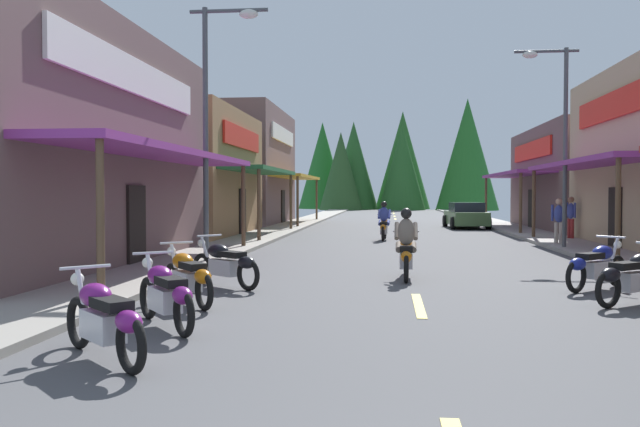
{
  "coord_description": "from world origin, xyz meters",
  "views": [
    {
      "loc": [
        -0.52,
        -2.25,
        1.89
      ],
      "look_at": [
        -2.96,
        20.9,
        1.17
      ],
      "focal_mm": 36.4,
      "sensor_mm": 36.0,
      "label": 1
    }
  ],
  "objects": [
    {
      "name": "rider_cruising_trailing",
      "position": [
        -0.68,
        24.11,
        0.66
      ],
      "size": [
        0.6,
        2.14,
        1.57
      ],
      "rotation": [
        0.0,
        0.0,
        1.52
      ],
      "color": "black",
      "rests_on": "ground"
    },
    {
      "name": "motorcycle_parked_right_4",
      "position": [
        3.55,
        10.91,
        0.49
      ],
      "size": [
        1.62,
        1.55,
        1.04
      ],
      "rotation": [
        0.0,
        0.0,
        0.76
      ],
      "color": "black",
      "rests_on": "ground"
    },
    {
      "name": "storefront_left_middle",
      "position": [
        -10.85,
        25.96,
        2.78
      ],
      "size": [
        9.58,
        9.45,
        5.56
      ],
      "color": "olive",
      "rests_on": "ground"
    },
    {
      "name": "streetlamp_right",
      "position": [
        5.01,
        19.95,
        4.3
      ],
      "size": [
        2.07,
        0.3,
        6.69
      ],
      "color": "#474C51",
      "rests_on": "ground"
    },
    {
      "name": "sidewalk_left",
      "position": [
        -5.95,
        29.43,
        0.06
      ],
      "size": [
        2.09,
        88.85,
        0.12
      ],
      "primitive_type": "cube",
      "color": "gray",
      "rests_on": "ground"
    },
    {
      "name": "pedestrian_by_shop",
      "position": [
        5.49,
        21.38,
        1.0
      ],
      "size": [
        0.47,
        0.43,
        1.72
      ],
      "rotation": [
        0.0,
        0.0,
        0.9
      ],
      "color": "#B2A599",
      "rests_on": "ground"
    },
    {
      "name": "ground",
      "position": [
        0.0,
        29.43,
        -0.05
      ],
      "size": [
        9.81,
        88.85,
        0.1
      ],
      "primitive_type": "cube",
      "color": "#4C4C4F"
    },
    {
      "name": "storefront_left_far",
      "position": [
        -10.46,
        37.1,
        3.49
      ],
      "size": [
        8.8,
        10.85,
        6.99
      ],
      "color": "brown",
      "rests_on": "ground"
    },
    {
      "name": "motorcycle_parked_left_2",
      "position": [
        -3.91,
        8.43,
        0.49
      ],
      "size": [
        1.41,
        1.74,
        1.04
      ],
      "rotation": [
        0.0,
        0.0,
        2.24
      ],
      "color": "black",
      "rests_on": "ground"
    },
    {
      "name": "sidewalk_right",
      "position": [
        5.95,
        29.43,
        0.06
      ],
      "size": [
        2.09,
        88.85,
        0.12
      ],
      "primitive_type": "cube",
      "color": "#9E9991",
      "rests_on": "ground"
    },
    {
      "name": "parked_car_curbside",
      "position": [
        3.71,
        33.67,
        0.69
      ],
      "size": [
        2.25,
        4.39,
        1.4
      ],
      "rotation": [
        0.0,
        0.0,
        1.63
      ],
      "color": "#4C723F",
      "rests_on": "ground"
    },
    {
      "name": "motorcycle_parked_left_1",
      "position": [
        -3.62,
        6.51,
        0.49
      ],
      "size": [
        1.41,
        1.74,
        1.04
      ],
      "rotation": [
        0.0,
        0.0,
        2.24
      ],
      "color": "black",
      "rests_on": "ground"
    },
    {
      "name": "storefront_right_far",
      "position": [
        10.47,
        32.76,
        2.66
      ],
      "size": [
        8.82,
        11.96,
        5.31
      ],
      "color": "brown",
      "rests_on": "ground"
    },
    {
      "name": "motorcycle_parked_left_0",
      "position": [
        -3.7,
        4.7,
        0.49
      ],
      "size": [
        1.62,
        1.55,
        1.04
      ],
      "rotation": [
        0.0,
        0.0,
        2.38
      ],
      "color": "black",
      "rests_on": "ground"
    },
    {
      "name": "storefront_left_nearest",
      "position": [
        -10.29,
        13.78,
        3.13
      ],
      "size": [
        8.46,
        12.61,
        6.25
      ],
      "color": "brown",
      "rests_on": "ground"
    },
    {
      "name": "treeline_backdrop",
      "position": [
        0.81,
        74.37,
        5.47
      ],
      "size": [
        23.49,
        12.22,
        12.57
      ],
      "color": "#216623",
      "rests_on": "ground"
    },
    {
      "name": "rider_cruising_lead",
      "position": [
        -0.12,
        12.19,
        0.66
      ],
      "size": [
        0.6,
        2.14,
        1.57
      ],
      "rotation": [
        0.0,
        0.0,
        1.55
      ],
      "color": "black",
      "rests_on": "ground"
    },
    {
      "name": "motorcycle_parked_right_3",
      "position": [
        3.65,
        9.21,
        0.49
      ],
      "size": [
        1.75,
        1.4,
        1.04
      ],
      "rotation": [
        0.0,
        0.0,
        0.66
      ],
      "color": "black",
      "rests_on": "ground"
    },
    {
      "name": "centerline_dashes",
      "position": [
        0.0,
        33.26,
        0.01
      ],
      "size": [
        0.16,
        63.73,
        0.01
      ],
      "color": "#E0C64C",
      "rests_on": "ground"
    },
    {
      "name": "pedestrian_browsing",
      "position": [
        6.67,
        24.22,
        1.03
      ],
      "size": [
        0.38,
        0.53,
        1.76
      ],
      "rotation": [
        0.0,
        0.0,
        3.53
      ],
      "color": "maroon",
      "rests_on": "ground"
    },
    {
      "name": "motorcycle_parked_left_3",
      "position": [
        -3.78,
        10.48,
        0.49
      ],
      "size": [
        1.75,
        1.4,
        1.04
      ],
      "rotation": [
        0.0,
        0.0,
        2.48
      ],
      "color": "black",
      "rests_on": "ground"
    },
    {
      "name": "streetlamp_left",
      "position": [
        -5.01,
        14.43,
        4.34
      ],
      "size": [
        2.07,
        0.3,
        6.75
      ],
      "color": "#474C51",
      "rests_on": "ground"
    }
  ]
}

